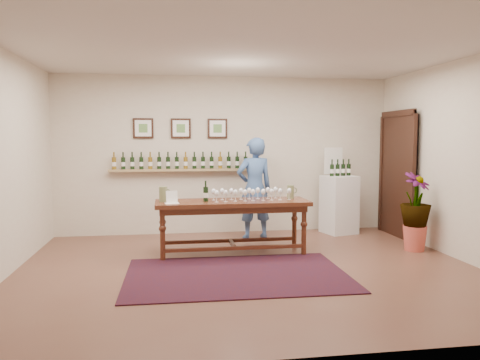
{
  "coord_description": "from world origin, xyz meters",
  "views": [
    {
      "loc": [
        -1.02,
        -5.87,
        1.69
      ],
      "look_at": [
        0.0,
        0.8,
        1.1
      ],
      "focal_mm": 35.0,
      "sensor_mm": 36.0,
      "label": 1
    }
  ],
  "objects": [
    {
      "name": "rug",
      "position": [
        -0.2,
        -0.24,
        0.01
      ],
      "size": [
        2.76,
        1.86,
        0.01
      ],
      "primitive_type": "cube",
      "rotation": [
        0.0,
        0.0,
        -0.01
      ],
      "color": "#48110D",
      "rests_on": "ground"
    },
    {
      "name": "pitcher_left",
      "position": [
        -1.1,
        0.89,
        0.9
      ],
      "size": [
        0.14,
        0.14,
        0.22
      ],
      "primitive_type": null,
      "rotation": [
        0.0,
        0.0,
        0.01
      ],
      "color": "olive",
      "rests_on": "tasting_table"
    },
    {
      "name": "display_pedestal",
      "position": [
        2.0,
        2.1,
        0.52
      ],
      "size": [
        0.64,
        0.64,
        1.04
      ],
      "primitive_type": "cube",
      "rotation": [
        0.0,
        0.0,
        0.26
      ],
      "color": "white",
      "rests_on": "ground"
    },
    {
      "name": "menu_card",
      "position": [
        -0.98,
        0.72,
        0.88
      ],
      "size": [
        0.21,
        0.17,
        0.18
      ],
      "primitive_type": "cube",
      "rotation": [
        0.0,
        0.0,
        0.16
      ],
      "color": "white",
      "rests_on": "tasting_table"
    },
    {
      "name": "ground",
      "position": [
        0.0,
        0.0,
        0.0
      ],
      "size": [
        6.0,
        6.0,
        0.0
      ],
      "primitive_type": "plane",
      "color": "brown",
      "rests_on": "ground"
    },
    {
      "name": "pedestal_bottles",
      "position": [
        2.01,
        2.07,
        1.17
      ],
      "size": [
        0.28,
        0.14,
        0.27
      ],
      "primitive_type": null,
      "rotation": [
        0.0,
        0.0,
        0.26
      ],
      "color": "black",
      "rests_on": "display_pedestal"
    },
    {
      "name": "info_sign",
      "position": [
        1.94,
        2.25,
        1.3
      ],
      "size": [
        0.38,
        0.12,
        0.53
      ],
      "primitive_type": "cube",
      "rotation": [
        0.0,
        0.0,
        0.26
      ],
      "color": "white",
      "rests_on": "display_pedestal"
    },
    {
      "name": "potted_plant",
      "position": [
        2.67,
        0.65,
        0.6
      ],
      "size": [
        0.75,
        0.75,
        1.03
      ],
      "rotation": [
        0.0,
        0.0,
        0.58
      ],
      "color": "#CA5343",
      "rests_on": "ground"
    },
    {
      "name": "table_bottles",
      "position": [
        -0.5,
        0.88,
        0.93
      ],
      "size": [
        0.26,
        0.15,
        0.28
      ],
      "primitive_type": null,
      "rotation": [
        0.0,
        0.0,
        0.02
      ],
      "color": "black",
      "rests_on": "tasting_table"
    },
    {
      "name": "tasting_table",
      "position": [
        -0.1,
        0.86,
        0.67
      ],
      "size": [
        2.24,
        0.73,
        0.79
      ],
      "rotation": [
        0.0,
        0.0,
        0.01
      ],
      "color": "#3F1B0F",
      "rests_on": "ground"
    },
    {
      "name": "person",
      "position": [
        0.42,
        1.91,
        0.86
      ],
      "size": [
        0.69,
        0.51,
        1.72
      ],
      "primitive_type": "imported",
      "rotation": [
        0.0,
        0.0,
        3.31
      ],
      "color": "#3D5D91",
      "rests_on": "ground"
    },
    {
      "name": "table_glasses",
      "position": [
        0.12,
        0.9,
        0.88
      ],
      "size": [
        1.3,
        0.43,
        0.18
      ],
      "primitive_type": null,
      "rotation": [
        0.0,
        0.0,
        0.1
      ],
      "color": "white",
      "rests_on": "tasting_table"
    },
    {
      "name": "pitcher_right",
      "position": [
        0.81,
        1.01,
        0.89
      ],
      "size": [
        0.14,
        0.14,
        0.2
      ],
      "primitive_type": null,
      "rotation": [
        0.0,
        0.0,
        0.07
      ],
      "color": "olive",
      "rests_on": "tasting_table"
    },
    {
      "name": "room_shell",
      "position": [
        2.11,
        1.86,
        1.12
      ],
      "size": [
        6.0,
        6.0,
        6.0
      ],
      "color": "beige",
      "rests_on": "ground"
    }
  ]
}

